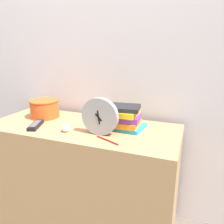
% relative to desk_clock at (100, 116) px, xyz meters
% --- Properties ---
extents(wall_back, '(6.00, 0.04, 2.40)m').
position_rel_desk_clock_xyz_m(wall_back, '(-0.16, 0.41, 0.36)').
color(wall_back, silver).
rests_on(wall_back, ground_plane).
extents(desk, '(1.19, 0.50, 0.74)m').
position_rel_desk_clock_xyz_m(desk, '(-0.16, 0.09, -0.47)').
color(desk, tan).
rests_on(desk, ground_plane).
extents(desk_clock, '(0.21, 0.04, 0.21)m').
position_rel_desk_clock_xyz_m(desk_clock, '(0.00, 0.00, 0.00)').
color(desk_clock, '#99999E').
rests_on(desk_clock, desk).
extents(book_stack, '(0.24, 0.21, 0.14)m').
position_rel_desk_clock_xyz_m(book_stack, '(0.09, 0.14, -0.04)').
color(book_stack, '#2D9ED1').
rests_on(book_stack, desk).
extents(basket, '(0.20, 0.20, 0.12)m').
position_rel_desk_clock_xyz_m(basket, '(-0.49, 0.16, -0.04)').
color(basket, '#E05623').
rests_on(basket, desk).
extents(tv_remote, '(0.10, 0.17, 0.02)m').
position_rel_desk_clock_xyz_m(tv_remote, '(-0.42, -0.03, -0.09)').
color(tv_remote, black).
rests_on(tv_remote, desk).
extents(crumpled_paper_ball, '(0.05, 0.05, 0.05)m').
position_rel_desk_clock_xyz_m(crumpled_paper_ball, '(-0.20, -0.03, -0.08)').
color(crumpled_paper_ball, white).
rests_on(crumpled_paper_ball, desk).
extents(pen, '(0.15, 0.07, 0.01)m').
position_rel_desk_clock_xyz_m(pen, '(0.07, -0.07, -0.10)').
color(pen, '#B21E1E').
rests_on(pen, desk).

